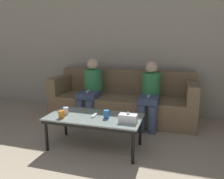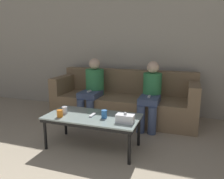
# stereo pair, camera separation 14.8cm
# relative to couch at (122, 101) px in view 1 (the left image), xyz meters

# --- Properties ---
(wall_back) EXTENTS (12.00, 0.06, 2.60)m
(wall_back) POSITION_rel_couch_xyz_m (0.00, 0.50, 0.98)
(wall_back) COLOR #B7B2A3
(wall_back) RESTS_ON ground_plane
(couch) EXTENTS (2.61, 0.86, 0.88)m
(couch) POSITION_rel_couch_xyz_m (0.00, 0.00, 0.00)
(couch) COLOR #897051
(couch) RESTS_ON ground_plane
(coffee_table) EXTENTS (1.25, 0.61, 0.45)m
(coffee_table) POSITION_rel_couch_xyz_m (-0.06, -1.29, 0.08)
(coffee_table) COLOR #8C9E99
(coffee_table) RESTS_ON ground_plane
(cup_near_left) EXTENTS (0.07, 0.07, 0.10)m
(cup_near_left) POSITION_rel_couch_xyz_m (-0.46, -1.33, 0.17)
(cup_near_left) COLOR silver
(cup_near_left) RESTS_ON coffee_table
(cup_near_right) EXTENTS (0.08, 0.08, 0.10)m
(cup_near_right) POSITION_rel_couch_xyz_m (-0.44, -1.47, 0.17)
(cup_near_right) COLOR orange
(cup_near_right) RESTS_ON coffee_table
(cup_far_center) EXTENTS (0.07, 0.07, 0.10)m
(cup_far_center) POSITION_rel_couch_xyz_m (0.12, -1.31, 0.18)
(cup_far_center) COLOR #3372BF
(cup_far_center) RESTS_ON coffee_table
(tissue_box) EXTENTS (0.22, 0.12, 0.13)m
(tissue_box) POSITION_rel_couch_xyz_m (0.41, -1.38, 0.18)
(tissue_box) COLOR white
(tissue_box) RESTS_ON coffee_table
(game_remote) EXTENTS (0.04, 0.15, 0.02)m
(game_remote) POSITION_rel_couch_xyz_m (-0.06, -1.29, 0.13)
(game_remote) COLOR white
(game_remote) RESTS_ON coffee_table
(seated_person_left_end) EXTENTS (0.34, 0.66, 1.12)m
(seated_person_left_end) POSITION_rel_couch_xyz_m (-0.54, -0.21, 0.28)
(seated_person_left_end) COLOR #47567A
(seated_person_left_end) RESTS_ON ground_plane
(seated_person_mid_left) EXTENTS (0.31, 0.70, 1.09)m
(seated_person_mid_left) POSITION_rel_couch_xyz_m (0.54, -0.24, 0.26)
(seated_person_mid_left) COLOR #47567A
(seated_person_mid_left) RESTS_ON ground_plane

